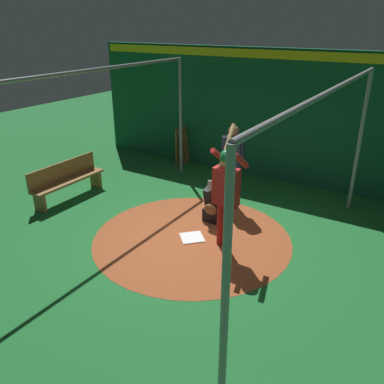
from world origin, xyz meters
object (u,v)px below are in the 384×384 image
at_px(catcher, 215,205).
at_px(bench, 67,179).
at_px(home_plate, 192,237).
at_px(batter, 226,190).
at_px(umpire, 233,162).
at_px(bat_rack, 183,146).

bearing_deg(catcher, bench, -77.54).
xyz_separation_m(home_plate, bench, (-0.08, -3.44, 0.44)).
distance_m(home_plate, catcher, 0.91).
height_order(home_plate, bench, bench).
relative_size(batter, bench, 1.15).
bearing_deg(bench, batter, 88.80).
distance_m(home_plate, bench, 3.47).
bearing_deg(bench, umpire, 114.65).
height_order(catcher, bat_rack, bat_rack).
xyz_separation_m(home_plate, umpire, (-1.65, -0.02, 1.02)).
distance_m(home_plate, batter, 1.33).
relative_size(catcher, bat_rack, 0.88).
bearing_deg(batter, home_plate, -90.41).
xyz_separation_m(batter, catcher, (-0.85, -0.67, -0.78)).
bearing_deg(umpire, home_plate, 0.64).
height_order(batter, catcher, batter).
bearing_deg(batter, bench, -91.20).
height_order(home_plate, umpire, umpire).
relative_size(batter, bat_rack, 2.08).
bearing_deg(home_plate, batter, 89.59).
distance_m(catcher, bat_rack, 3.75).
xyz_separation_m(batter, umpire, (-1.66, -0.71, -0.12)).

